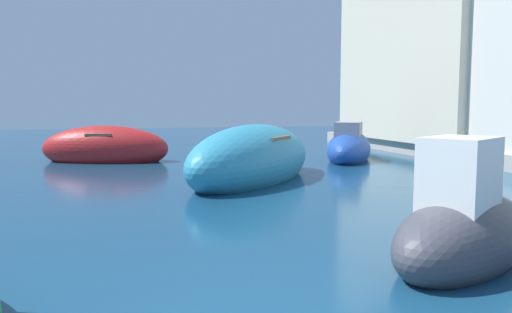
{
  "coord_description": "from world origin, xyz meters",
  "views": [
    {
      "loc": [
        -1.02,
        -3.76,
        1.98
      ],
      "look_at": [
        3.19,
        11.68,
        0.35
      ],
      "focal_mm": 36.15,
      "sensor_mm": 36.0,
      "label": 1
    }
  ],
  "objects_px": {
    "moored_boat_1": "(253,160)",
    "quayside_tree": "(511,75)",
    "moored_boat_3": "(105,149)",
    "moored_boat_4": "(464,230)",
    "moored_boat_5": "(349,148)",
    "waterfront_building_annex": "(457,31)"
  },
  "relations": [
    {
      "from": "moored_boat_1",
      "to": "quayside_tree",
      "type": "bearing_deg",
      "value": 142.0
    },
    {
      "from": "moored_boat_1",
      "to": "moored_boat_3",
      "type": "height_order",
      "value": "moored_boat_1"
    },
    {
      "from": "moored_boat_4",
      "to": "moored_boat_5",
      "type": "xyz_separation_m",
      "value": [
        3.84,
        11.35,
        0.01
      ]
    },
    {
      "from": "moored_boat_1",
      "to": "moored_boat_3",
      "type": "relative_size",
      "value": 1.24
    },
    {
      "from": "moored_boat_4",
      "to": "moored_boat_5",
      "type": "distance_m",
      "value": 11.98
    },
    {
      "from": "moored_boat_3",
      "to": "waterfront_building_annex",
      "type": "bearing_deg",
      "value": 20.5
    },
    {
      "from": "moored_boat_4",
      "to": "quayside_tree",
      "type": "relative_size",
      "value": 0.85
    },
    {
      "from": "moored_boat_1",
      "to": "moored_boat_5",
      "type": "xyz_separation_m",
      "value": [
        4.56,
        3.82,
        -0.1
      ]
    },
    {
      "from": "moored_boat_4",
      "to": "quayside_tree",
      "type": "height_order",
      "value": "quayside_tree"
    },
    {
      "from": "moored_boat_1",
      "to": "moored_boat_5",
      "type": "relative_size",
      "value": 1.37
    },
    {
      "from": "moored_boat_3",
      "to": "moored_boat_5",
      "type": "distance_m",
      "value": 8.57
    },
    {
      "from": "moored_boat_3",
      "to": "quayside_tree",
      "type": "relative_size",
      "value": 1.25
    },
    {
      "from": "moored_boat_4",
      "to": "quayside_tree",
      "type": "distance_m",
      "value": 13.62
    },
    {
      "from": "moored_boat_3",
      "to": "waterfront_building_annex",
      "type": "relative_size",
      "value": 0.49
    },
    {
      "from": "moored_boat_3",
      "to": "moored_boat_5",
      "type": "height_order",
      "value": "moored_boat_5"
    },
    {
      "from": "moored_boat_1",
      "to": "moored_boat_5",
      "type": "bearing_deg",
      "value": 169.45
    },
    {
      "from": "moored_boat_3",
      "to": "moored_boat_4",
      "type": "xyz_separation_m",
      "value": [
        4.53,
        -13.15,
        -0.03
      ]
    },
    {
      "from": "moored_boat_4",
      "to": "waterfront_building_annex",
      "type": "bearing_deg",
      "value": 22.12
    },
    {
      "from": "quayside_tree",
      "to": "waterfront_building_annex",
      "type": "bearing_deg",
      "value": 80.36
    },
    {
      "from": "moored_boat_3",
      "to": "moored_boat_4",
      "type": "distance_m",
      "value": 13.91
    },
    {
      "from": "moored_boat_4",
      "to": "quayside_tree",
      "type": "bearing_deg",
      "value": 14.38
    },
    {
      "from": "moored_boat_1",
      "to": "quayside_tree",
      "type": "relative_size",
      "value": 1.55
    }
  ]
}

